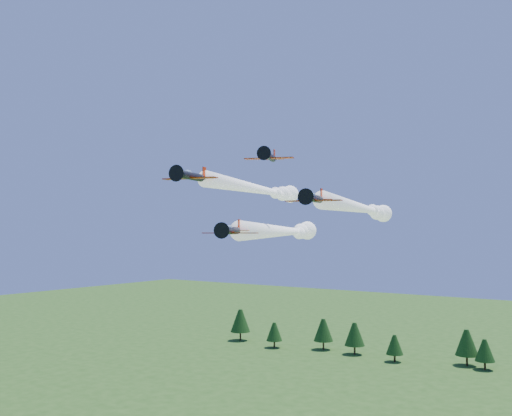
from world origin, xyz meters
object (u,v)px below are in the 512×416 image
Objects in this scene: plane_right at (363,209)px; plane_slot at (269,157)px; plane_left at (262,190)px; plane_lead at (287,231)px.

plane_right is 7.07× the size of plane_slot.
plane_left is 22.59m from plane_slot.
plane_left is 6.04× the size of plane_slot.
plane_right is 26.77m from plane_slot.
plane_right is at bearing 38.30° from plane_lead.
plane_lead is 0.92× the size of plane_right.
plane_slot is at bearing -111.27° from plane_right.
plane_left reaches higher than plane_lead.
plane_lead is at bearing -135.35° from plane_right.
plane_lead is 16.09m from plane_right.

